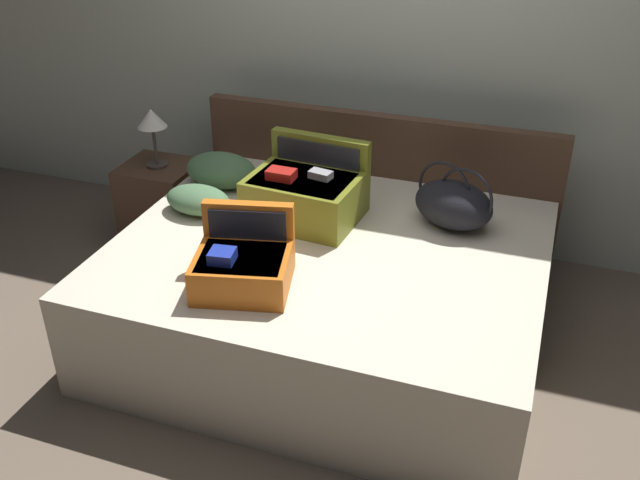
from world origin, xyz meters
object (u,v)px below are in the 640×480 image
table_lamp (152,122)px  hard_case_large (306,193)px  bed (328,292)px  duffel_bag (454,204)px  hard_case_medium (243,265)px  pillow_near_headboard (221,170)px  pillow_center_head (198,200)px  nightstand (162,204)px

table_lamp → hard_case_large: bearing=-18.3°
bed → duffel_bag: bearing=37.5°
bed → table_lamp: (-1.32, 0.60, 0.54)m
hard_case_large → hard_case_medium: bearing=-88.5°
table_lamp → hard_case_medium: bearing=-44.6°
pillow_near_headboard → pillow_center_head: (0.03, -0.34, -0.02)m
bed → hard_case_medium: hard_case_medium is taller
table_lamp → duffel_bag: bearing=-6.1°
hard_case_medium → pillow_near_headboard: (-0.55, 0.90, -0.01)m
pillow_near_headboard → pillow_center_head: size_ratio=1.17×
hard_case_medium → nightstand: (-1.07, 1.06, -0.39)m
hard_case_medium → pillow_near_headboard: hard_case_medium is taller
bed → hard_case_large: hard_case_large is taller
nightstand → table_lamp: bearing=0.0°
pillow_near_headboard → table_lamp: (-0.52, 0.16, 0.17)m
table_lamp → bed: bearing=-24.6°
hard_case_large → table_lamp: (-1.11, 0.37, 0.12)m
bed → hard_case_large: (-0.21, 0.24, 0.42)m
hard_case_medium → pillow_center_head: bearing=119.1°
hard_case_large → hard_case_medium: 0.69m
bed → hard_case_medium: bearing=-118.1°
hard_case_medium → pillow_near_headboard: size_ratio=1.16×
hard_case_medium → hard_case_large: bearing=73.4°
hard_case_large → duffel_bag: (0.74, 0.17, -0.02)m
hard_case_large → nightstand: 1.25m
hard_case_medium → duffel_bag: bearing=34.4°
hard_case_large → pillow_center_head: (-0.56, -0.13, -0.07)m
bed → nightstand: size_ratio=3.88×
duffel_bag → bed: bearing=-142.5°
nightstand → duffel_bag: bearing=-6.1°
hard_case_large → nightstand: hard_case_large is taller
bed → pillow_center_head: pillow_center_head is taller
hard_case_medium → duffel_bag: size_ratio=0.99×
duffel_bag → pillow_center_head: duffel_bag is taller
bed → pillow_near_headboard: bearing=150.7°
pillow_near_headboard → duffel_bag: bearing=-1.8°
duffel_bag → nightstand: 1.90m
hard_case_medium → nightstand: bearing=121.7°
pillow_near_headboard → table_lamp: size_ratio=1.16×
duffel_bag → table_lamp: size_ratio=1.37×
hard_case_large → hard_case_medium: hard_case_large is taller
pillow_center_head → table_lamp: 0.76m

